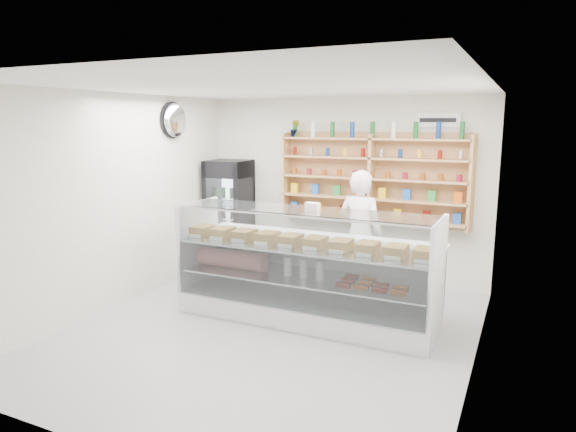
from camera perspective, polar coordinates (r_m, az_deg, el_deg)
The scene contains 8 objects.
room at distance 5.78m, azimuth -2.12°, elevation 0.20°, with size 5.00×5.00×5.00m.
display_counter at distance 6.42m, azimuth 1.99°, elevation -8.21°, with size 3.20×0.96×1.39m.
shop_worker at distance 7.11m, azimuth 8.02°, elevation -2.09°, with size 0.65×0.43×1.80m, color silver.
drinks_cooler at distance 8.59m, azimuth -6.54°, elevation 0.17°, with size 0.68×0.67×1.81m.
wall_shelving at distance 7.73m, azimuth 9.23°, elevation 4.11°, with size 2.84×0.28×1.33m.
potted_plant at distance 8.12m, azimuth 0.76°, elevation 9.71°, with size 0.14×0.12×0.26m, color #1E6626.
security_mirror at distance 7.87m, azimuth -12.42°, elevation 10.36°, with size 0.15×0.50×0.50m, color silver.
wall_sign at distance 7.62m, azimuth 16.32°, elevation 10.19°, with size 0.62×0.03×0.20m, color white.
Camera 1 is at (2.62, -5.05, 2.42)m, focal length 32.00 mm.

